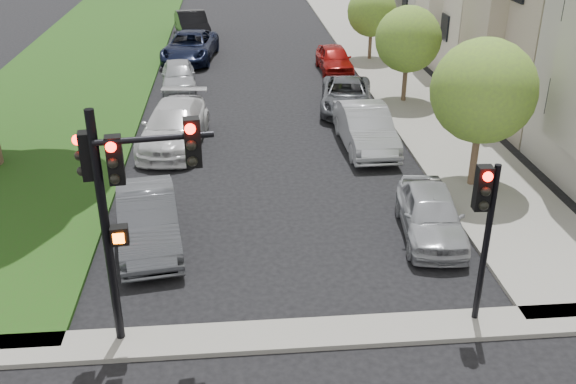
{
  "coord_description": "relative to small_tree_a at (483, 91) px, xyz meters",
  "views": [
    {
      "loc": [
        -1.24,
        -8.92,
        8.81
      ],
      "look_at": [
        0.0,
        5.0,
        2.0
      ],
      "focal_mm": 40.0,
      "sensor_mm": 36.0,
      "label": 1
    }
  ],
  "objects": [
    {
      "name": "grass_strip",
      "position": [
        -15.2,
        15.04,
        -3.09
      ],
      "size": [
        8.0,
        44.0,
        0.12
      ],
      "primitive_type": "cube",
      "color": "#243E14",
      "rests_on": "ground"
    },
    {
      "name": "sidewalk_right",
      "position": [
        0.55,
        15.04,
        -3.09
      ],
      "size": [
        3.5,
        44.0,
        0.12
      ],
      "primitive_type": "cube",
      "color": "gray",
      "rests_on": "ground"
    },
    {
      "name": "sidewalk_cross",
      "position": [
        -6.2,
        -6.96,
        -3.09
      ],
      "size": [
        60.0,
        1.0,
        0.12
      ],
      "primitive_type": "cube",
      "color": "gray",
      "rests_on": "ground"
    },
    {
      "name": "small_tree_a",
      "position": [
        0.0,
        0.0,
        0.0
      ],
      "size": [
        3.16,
        3.16,
        4.74
      ],
      "color": "brown",
      "rests_on": "ground"
    },
    {
      "name": "small_tree_b",
      "position": [
        -0.0,
        8.62,
        -0.37
      ],
      "size": [
        2.78,
        2.78,
        4.18
      ],
      "color": "brown",
      "rests_on": "ground"
    },
    {
      "name": "small_tree_c",
      "position": [
        0.0,
        15.98,
        -0.56
      ],
      "size": [
        2.59,
        2.59,
        3.89
      ],
      "color": "brown",
      "rests_on": "ground"
    },
    {
      "name": "traffic_signal_main",
      "position": [
        -9.59,
        -6.73,
        0.41
      ],
      "size": [
        2.53,
        0.66,
        5.16
      ],
      "color": "black",
      "rests_on": "ground"
    },
    {
      "name": "traffic_signal_secondary",
      "position": [
        -2.43,
        -6.77,
        -0.51
      ],
      "size": [
        0.48,
        0.38,
        3.79
      ],
      "color": "black",
      "rests_on": "ground"
    },
    {
      "name": "car_parked_0",
      "position": [
        -2.22,
        -2.93,
        -2.48
      ],
      "size": [
        2.04,
        4.09,
        1.34
      ],
      "primitive_type": "imported",
      "rotation": [
        0.0,
        0.0,
        -0.12
      ],
      "color": "#999BA0",
      "rests_on": "ground"
    },
    {
      "name": "car_parked_1",
      "position": [
        -2.72,
        3.59,
        -2.39
      ],
      "size": [
        1.73,
        4.66,
        1.52
      ],
      "primitive_type": "imported",
      "rotation": [
        0.0,
        0.0,
        0.03
      ],
      "color": "#999BA0",
      "rests_on": "ground"
    },
    {
      "name": "car_parked_2",
      "position": [
        -2.67,
        7.89,
        -2.52
      ],
      "size": [
        2.84,
        4.86,
        1.27
      ],
      "primitive_type": "imported",
      "rotation": [
        0.0,
        0.0,
        -0.17
      ],
      "color": "#3F4247",
      "rests_on": "ground"
    },
    {
      "name": "car_parked_3",
      "position": [
        -2.25,
        13.92,
        -2.49
      ],
      "size": [
        1.64,
        3.91,
        1.32
      ],
      "primitive_type": "imported",
      "rotation": [
        0.0,
        0.0,
        0.02
      ],
      "color": "maroon",
      "rests_on": "ground"
    },
    {
      "name": "car_parked_5",
      "position": [
        -9.81,
        -2.68,
        -2.44
      ],
      "size": [
        2.16,
        4.53,
        1.43
      ],
      "primitive_type": "imported",
      "rotation": [
        0.0,
        0.0,
        0.15
      ],
      "color": "#3F4247",
      "rests_on": "ground"
    },
    {
      "name": "car_parked_6",
      "position": [
        -9.62,
        4.48,
        -2.4
      ],
      "size": [
        2.66,
        5.38,
        1.5
      ],
      "primitive_type": "imported",
      "rotation": [
        0.0,
        0.0,
        -0.11
      ],
      "color": "silver",
      "rests_on": "ground"
    },
    {
      "name": "car_parked_7",
      "position": [
        -9.93,
        11.61,
        -2.5
      ],
      "size": [
        1.85,
        3.95,
        1.31
      ],
      "primitive_type": "imported",
      "rotation": [
        0.0,
        0.0,
        0.08
      ],
      "color": "#999BA0",
      "rests_on": "ground"
    },
    {
      "name": "car_parked_8",
      "position": [
        -9.64,
        16.89,
        -2.4
      ],
      "size": [
        3.17,
        5.68,
        1.5
      ],
      "primitive_type": "imported",
      "rotation": [
        0.0,
        0.0,
        -0.13
      ],
      "color": "black",
      "rests_on": "ground"
    },
    {
      "name": "car_parked_9",
      "position": [
        -9.77,
        22.33,
        -2.35
      ],
      "size": [
        2.54,
        5.07,
        1.6
      ],
      "primitive_type": "imported",
      "rotation": [
        0.0,
        0.0,
        0.18
      ],
      "color": "black",
      "rests_on": "ground"
    }
  ]
}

